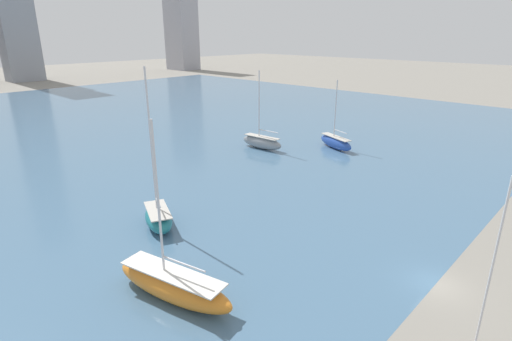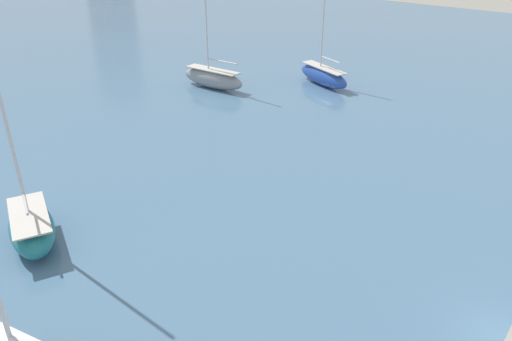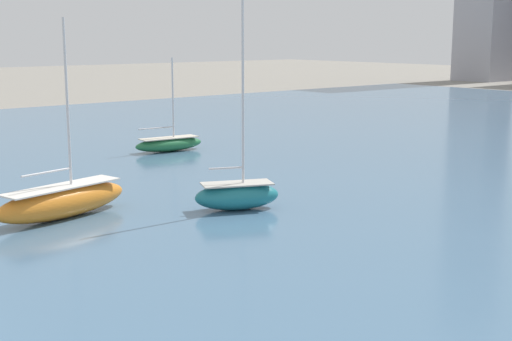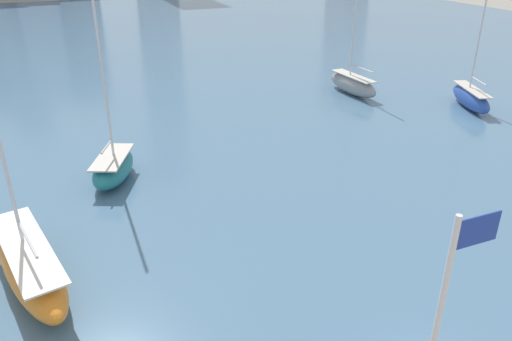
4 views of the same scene
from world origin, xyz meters
TOP-DOWN VIEW (x-y plane):
  - ground_plane at (0.00, 0.00)m, footprint 500.00×500.00m
  - sailboat_gray at (18.87, 35.67)m, footprint 2.35×8.09m
  - sailboat_teal at (-9.26, 23.87)m, footprint 4.74×6.55m
  - sailboat_blue at (27.43, 26.71)m, footprint 4.42×8.07m

SIDE VIEW (x-z plane):
  - ground_plane at x=0.00m, z-range 0.00..0.00m
  - sailboat_teal at x=-9.26m, z-range -6.74..8.96m
  - sailboat_blue at x=27.43m, z-range -4.53..6.77m
  - sailboat_gray at x=18.87m, z-range -5.26..7.58m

